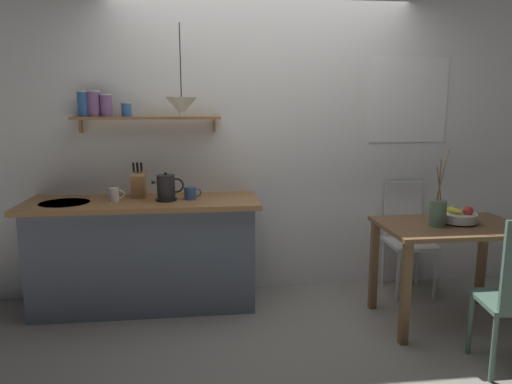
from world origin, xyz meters
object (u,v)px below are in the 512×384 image
object	(u,v)px
electric_kettle	(166,188)
pendant_lamp	(182,106)
dining_chair_far	(406,232)
coffee_mug_by_sink	(114,195)
coffee_mug_spare	(191,193)
knife_block	(139,184)
dining_table	(450,241)
twig_vase	(438,213)
fruit_bowl	(458,216)

from	to	relation	value
electric_kettle	pendant_lamp	distance (m)	0.65
dining_chair_far	coffee_mug_by_sink	xyz separation A→B (m)	(-2.48, -0.13, 0.42)
coffee_mug_by_sink	coffee_mug_spare	size ratio (longest dim) A/B	0.89
knife_block	dining_table	bearing A→B (deg)	-15.65
dining_chair_far	knife_block	size ratio (longest dim) A/B	3.29
twig_vase	dining_chair_far	bearing A→B (deg)	81.88
dining_chair_far	fruit_bowl	xyz separation A→B (m)	(0.10, -0.63, 0.29)
dining_table	twig_vase	distance (m)	0.26
knife_block	pendant_lamp	distance (m)	0.75
dining_chair_far	coffee_mug_spare	xyz separation A→B (m)	(-1.89, -0.13, 0.42)
dining_table	coffee_mug_by_sink	size ratio (longest dim) A/B	8.37
dining_chair_far	fruit_bowl	world-z (taller)	dining_chair_far
dining_chair_far	coffee_mug_spare	size ratio (longest dim) A/B	6.96
twig_vase	knife_block	xyz separation A→B (m)	(-2.20, 0.69, 0.14)
coffee_mug_spare	pendant_lamp	size ratio (longest dim) A/B	0.21
dining_table	electric_kettle	xyz separation A→B (m)	(-2.10, 0.51, 0.36)
dining_table	dining_chair_far	bearing A→B (deg)	92.47
coffee_mug_by_sink	pendant_lamp	xyz separation A→B (m)	(0.54, -0.09, 0.68)
dining_table	fruit_bowl	bearing A→B (deg)	26.29
twig_vase	knife_block	bearing A→B (deg)	162.71
twig_vase	electric_kettle	xyz separation A→B (m)	(-1.97, 0.54, 0.13)
twig_vase	pendant_lamp	size ratio (longest dim) A/B	0.84
coffee_mug_spare	pendant_lamp	world-z (taller)	pendant_lamp
dining_table	electric_kettle	world-z (taller)	electric_kettle
electric_kettle	knife_block	distance (m)	0.27
fruit_bowl	knife_block	world-z (taller)	knife_block
pendant_lamp	coffee_mug_by_sink	bearing A→B (deg)	170.59
fruit_bowl	coffee_mug_by_sink	size ratio (longest dim) A/B	2.21
dining_table	twig_vase	size ratio (longest dim) A/B	1.83
coffee_mug_by_sink	pendant_lamp	distance (m)	0.87
knife_block	coffee_mug_spare	distance (m)	0.44
dining_table	coffee_mug_spare	size ratio (longest dim) A/B	7.43
twig_vase	knife_block	world-z (taller)	twig_vase
electric_kettle	dining_chair_far	bearing A→B (deg)	4.34
knife_block	dining_chair_far	bearing A→B (deg)	0.38
coffee_mug_by_sink	coffee_mug_spare	world-z (taller)	coffee_mug_by_sink
dining_chair_far	knife_block	xyz separation A→B (m)	(-2.31, -0.02, 0.48)
knife_block	coffee_mug_by_sink	distance (m)	0.22
knife_block	coffee_mug_spare	xyz separation A→B (m)	(0.42, -0.11, -0.06)
electric_kettle	coffee_mug_by_sink	world-z (taller)	electric_kettle
twig_vase	coffee_mug_spare	xyz separation A→B (m)	(-1.79, 0.57, 0.08)
dining_table	twig_vase	world-z (taller)	twig_vase
coffee_mug_by_sink	pendant_lamp	size ratio (longest dim) A/B	0.18
dining_table	knife_block	distance (m)	2.45
coffee_mug_by_sink	coffee_mug_spare	xyz separation A→B (m)	(0.59, 0.01, -0.00)
dining_chair_far	pendant_lamp	bearing A→B (deg)	-173.43
fruit_bowl	knife_block	size ratio (longest dim) A/B	0.93
dining_table	coffee_mug_spare	bearing A→B (deg)	164.22
coffee_mug_by_sink	dining_table	bearing A→B (deg)	-12.06
dining_table	twig_vase	xyz separation A→B (m)	(-0.13, -0.03, 0.23)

